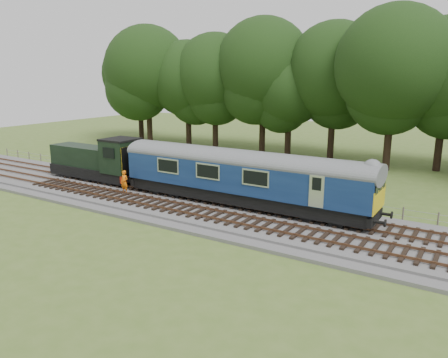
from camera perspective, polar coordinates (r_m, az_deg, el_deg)
The scene contains 9 objects.
ground at distance 28.96m, azimuth 0.68°, elevation -4.71°, with size 120.00×120.00×0.00m, color #4A6625.
ballast at distance 28.91m, azimuth 0.69°, elevation -4.38°, with size 70.00×7.00×0.35m, color #4C4C4F.
track_north at distance 29.99m, azimuth 2.08°, elevation -3.25°, with size 67.20×2.40×0.21m.
track_south at distance 27.55m, azimuth -1.05°, elevation -4.77°, with size 67.20×2.40×0.21m.
fence at distance 32.72m, azimuth 4.80°, elevation -2.62°, with size 64.00×0.12×1.00m, color #6B6054, non-canonical shape.
tree_line at distance 48.55m, azimuth 14.35°, elevation 2.31°, with size 70.00×8.00×18.00m, color black, non-canonical shape.
dmu_railcar at distance 29.37m, azimuth 2.34°, elevation 0.81°, with size 18.05×2.86×3.88m.
shunter_loco at distance 38.21m, azimuth -16.13°, elevation 2.28°, with size 8.91×2.60×3.38m.
worker at distance 33.37m, azimuth -12.89°, elevation -0.40°, with size 0.64×0.42×1.77m, color orange.
Camera 1 is at (14.31, -23.50, 9.02)m, focal length 35.00 mm.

